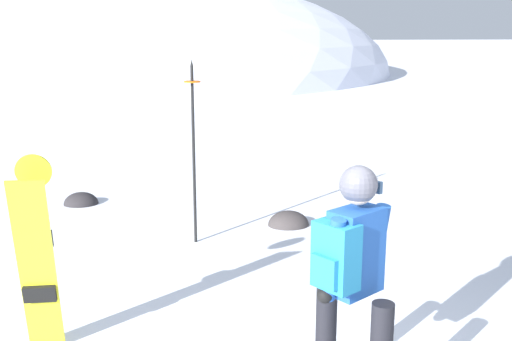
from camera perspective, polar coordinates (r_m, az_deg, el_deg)
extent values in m
ellipsoid|color=white|center=(39.25, -18.53, 8.65)|extent=(40.44, 36.40, 12.77)
cylinder|color=black|center=(4.54, 6.56, -15.00)|extent=(0.15, 0.15, 0.82)
cube|color=#1E4C9E|center=(4.11, 9.33, -7.46)|extent=(0.42, 0.38, 0.58)
cylinder|color=#1E4C9E|center=(3.95, 7.20, -8.28)|extent=(0.18, 0.20, 0.57)
cylinder|color=#1E4C9E|center=(4.29, 11.28, -6.69)|extent=(0.18, 0.20, 0.57)
sphere|color=black|center=(4.05, 6.47, -11.50)|extent=(0.11, 0.11, 0.11)
sphere|color=black|center=(4.41, 10.88, -9.56)|extent=(0.11, 0.11, 0.11)
cube|color=teal|center=(3.96, 7.50, -7.90)|extent=(0.31, 0.33, 0.44)
cube|color=teal|center=(3.92, 6.49, -9.36)|extent=(0.16, 0.20, 0.20)
sphere|color=beige|center=(3.99, 9.55, -1.72)|extent=(0.21, 0.21, 0.21)
sphere|color=#4C4C56|center=(3.98, 9.57, -1.31)|extent=(0.25, 0.25, 0.25)
cube|color=navy|center=(4.09, 10.70, -1.41)|extent=(0.12, 0.16, 0.08)
cube|color=yellow|center=(5.11, -19.82, -8.61)|extent=(0.28, 0.33, 1.49)
cylinder|color=yellow|center=(5.04, -20.11, -0.06)|extent=(0.28, 0.08, 0.28)
cube|color=black|center=(5.06, -19.94, -6.17)|extent=(0.25, 0.10, 0.15)
cube|color=black|center=(5.22, -19.56, -10.74)|extent=(0.25, 0.10, 0.15)
cylinder|color=black|center=(7.34, -5.84, 1.29)|extent=(0.04, 0.04, 2.15)
cylinder|color=orange|center=(7.21, -6.01, 8.27)|extent=(0.20, 0.20, 0.02)
cone|color=black|center=(7.19, -6.05, 10.01)|extent=(0.04, 0.04, 0.08)
ellipsoid|color=#383333|center=(8.23, 3.06, -5.12)|extent=(0.55, 0.47, 0.39)
ellipsoid|color=#282628|center=(9.56, -16.05, -3.02)|extent=(0.51, 0.43, 0.36)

